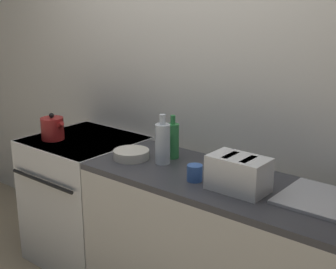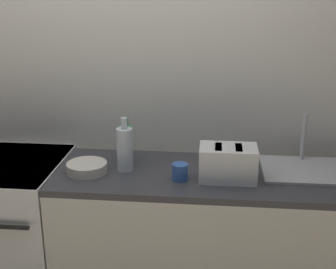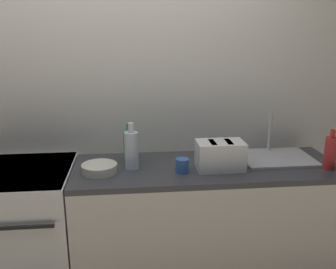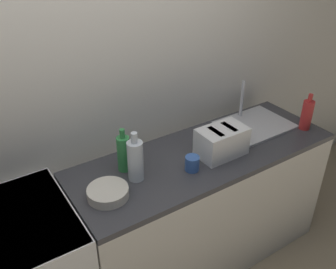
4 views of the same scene
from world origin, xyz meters
name	(u,v)px [view 3 (image 3 of 4)]	position (x,y,z in m)	size (l,w,h in m)	color
wall_back	(112,93)	(0.00, 0.73, 1.30)	(8.00, 0.05, 2.60)	silver
stove	(21,233)	(-0.61, 0.34, 0.46)	(0.70, 0.71, 0.89)	silver
counter_block	(205,227)	(0.61, 0.30, 0.45)	(1.70, 0.61, 0.89)	silver
toaster	(220,155)	(0.67, 0.24, 0.98)	(0.29, 0.18, 0.18)	white
sink_tray	(276,156)	(1.10, 0.39, 0.91)	(0.47, 0.38, 0.28)	#B7B7BC
bottle_green	(129,146)	(0.11, 0.42, 1.00)	(0.07, 0.07, 0.26)	#338C47
bottle_red	(330,152)	(1.35, 0.17, 1.00)	(0.07, 0.07, 0.25)	#B72828
bottle_clear	(131,149)	(0.12, 0.31, 1.01)	(0.09, 0.09, 0.29)	silver
cup_blue	(182,165)	(0.43, 0.20, 0.93)	(0.08, 0.08, 0.09)	#3860B2
bowl	(99,168)	(-0.07, 0.25, 0.92)	(0.22, 0.22, 0.05)	beige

